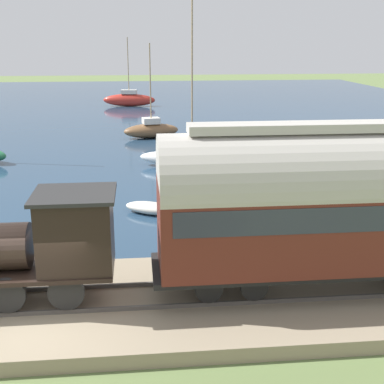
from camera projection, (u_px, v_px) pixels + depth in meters
The scene contains 10 objects.
ground_plane at pixel (43, 333), 13.97m from camera, with size 200.00×200.00×0.00m, color #607542.
harbor_water at pixel (112, 111), 56.08m from camera, with size 80.00×80.00×0.01m.
rail_embankment at pixel (48, 308), 14.83m from camera, with size 5.65×56.00×0.53m.
steam_locomotive at pixel (24, 243), 14.23m from camera, with size 2.01×6.08×3.11m.
passenger_coach at pixel (331, 200), 14.80m from camera, with size 2.57×9.98×4.75m.
sailboat_red at pixel (129, 99), 59.82m from camera, with size 2.18×5.97×7.46m.
sailboat_brown at pixel (151, 130), 41.02m from camera, with size 2.44×4.49×7.04m.
sailboat_white at pixel (192, 158), 31.49m from camera, with size 3.52×6.53×9.40m.
rowboat_mid_harbor at pixel (328, 203), 24.12m from camera, with size 1.03×2.40×0.48m.
rowboat_far_out at pixel (151, 208), 23.38m from camera, with size 2.01×2.59×0.50m.
Camera 1 is at (-12.72, -2.61, 7.44)m, focal length 50.00 mm.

